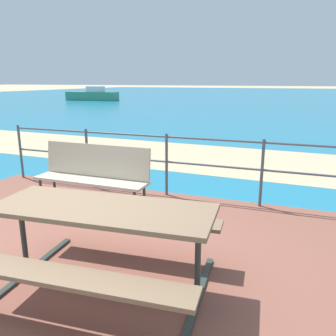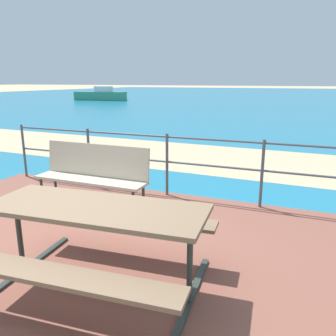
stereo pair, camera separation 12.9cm
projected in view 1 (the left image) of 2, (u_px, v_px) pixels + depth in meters
name	position (u px, v px, depth m)	size (l,w,h in m)	color
ground_plane	(77.00, 278.00, 3.32)	(240.00, 240.00, 0.00)	tan
patio_paving	(77.00, 275.00, 3.32)	(6.40, 5.20, 0.06)	brown
sea_water	(281.00, 97.00, 39.60)	(90.00, 90.00, 0.01)	teal
beach_strip	(211.00, 158.00, 8.41)	(54.00, 3.15, 0.01)	tan
picnic_table	(103.00, 226.00, 2.92)	(2.01, 1.58, 0.77)	#7A6047
park_bench	(93.00, 171.00, 4.89)	(1.69, 0.43, 0.92)	#BCAD93
railing_fence	(167.00, 156.00, 5.40)	(5.94, 0.04, 1.00)	#4C5156
boat_near	(92.00, 95.00, 32.24)	(5.50, 1.71, 1.31)	#338466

